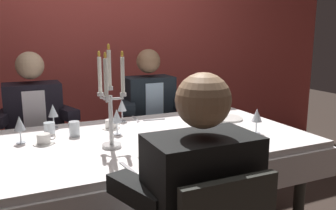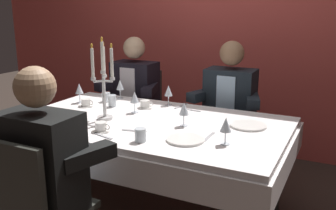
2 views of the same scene
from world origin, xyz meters
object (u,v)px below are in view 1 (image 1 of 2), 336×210
at_px(dining_table, 154,154).
at_px(seated_diner_1, 202,201).
at_px(wine_glass_4, 20,124).
at_px(water_tumbler_1, 49,128).
at_px(coffee_cup_0, 111,125).
at_px(coffee_cup_1, 149,152).
at_px(seated_diner_2, 149,106).
at_px(wine_glass_2, 257,116).
at_px(water_tumbler_2, 74,129).
at_px(dinner_plate_0, 230,138).
at_px(wine_glass_0, 117,117).
at_px(wine_glass_1, 122,106).
at_px(coffee_cup_2, 44,139).
at_px(candelabra, 110,103).
at_px(dinner_plate_1, 226,118).
at_px(seated_diner_0, 34,117).
at_px(water_tumbler_0, 208,144).
at_px(wine_glass_5, 192,114).
at_px(wine_glass_3, 53,111).

distance_m(dining_table, seated_diner_1, 0.91).
bearing_deg(wine_glass_4, water_tumbler_1, 35.91).
bearing_deg(coffee_cup_0, seated_diner_1, -88.31).
bearing_deg(coffee_cup_1, seated_diner_2, 68.60).
height_order(wine_glass_2, water_tumbler_2, wine_glass_2).
height_order(wine_glass_2, coffee_cup_1, wine_glass_2).
bearing_deg(dinner_plate_0, wine_glass_2, 10.88).
relative_size(wine_glass_0, seated_diner_1, 0.13).
distance_m(dinner_plate_0, coffee_cup_0, 0.81).
distance_m(wine_glass_1, coffee_cup_2, 0.67).
height_order(candelabra, coffee_cup_2, candelabra).
relative_size(coffee_cup_1, coffee_cup_2, 1.00).
xyz_separation_m(dinner_plate_1, seated_diner_0, (-1.31, 0.71, -0.01)).
bearing_deg(seated_diner_0, water_tumbler_0, -57.93).
bearing_deg(water_tumbler_1, wine_glass_0, -25.42).
distance_m(dining_table, candelabra, 0.50).
distance_m(wine_glass_0, wine_glass_5, 0.49).
relative_size(dinner_plate_1, wine_glass_4, 1.50).
distance_m(wine_glass_0, coffee_cup_0, 0.18).
height_order(wine_glass_3, coffee_cup_2, wine_glass_3).
xyz_separation_m(wine_glass_0, wine_glass_4, (-0.57, 0.06, 0.00)).
height_order(dinner_plate_0, seated_diner_2, seated_diner_2).
relative_size(dining_table, wine_glass_0, 11.83).
bearing_deg(dining_table, coffee_cup_2, 169.70).
relative_size(water_tumbler_1, coffee_cup_2, 0.58).
relative_size(wine_glass_0, wine_glass_2, 1.00).
bearing_deg(seated_diner_1, water_tumbler_1, 109.72).
bearing_deg(wine_glass_3, seated_diner_0, 103.37).
relative_size(wine_glass_0, water_tumbler_0, 2.04).
distance_m(dining_table, seated_diner_0, 1.10).
bearing_deg(wine_glass_5, wine_glass_3, 149.97).
bearing_deg(coffee_cup_2, seated_diner_2, 38.64).
relative_size(wine_glass_0, seated_diner_2, 0.13).
distance_m(dinner_plate_1, wine_glass_1, 0.78).
distance_m(dinner_plate_0, seated_diner_0, 1.55).
bearing_deg(dinner_plate_1, water_tumbler_1, 173.55).
relative_size(dining_table, dinner_plate_1, 7.87).
bearing_deg(wine_glass_4, coffee_cup_1, -41.61).
distance_m(wine_glass_5, water_tumbler_0, 0.41).
bearing_deg(wine_glass_4, seated_diner_2, 32.74).
bearing_deg(wine_glass_4, dinner_plate_1, -0.57).
xyz_separation_m(wine_glass_5, seated_diner_2, (0.05, 0.89, -0.12)).
bearing_deg(dinner_plate_0, water_tumbler_1, 149.33).
xyz_separation_m(wine_glass_0, coffee_cup_1, (0.03, -0.47, -0.09)).
height_order(wine_glass_1, wine_glass_4, same).
bearing_deg(wine_glass_3, wine_glass_1, -2.69).
xyz_separation_m(wine_glass_3, water_tumbler_0, (0.70, -0.86, -0.07)).
distance_m(dinner_plate_1, water_tumbler_1, 1.26).
distance_m(candelabra, seated_diner_0, 1.09).
bearing_deg(wine_glass_1, water_tumbler_1, -166.70).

